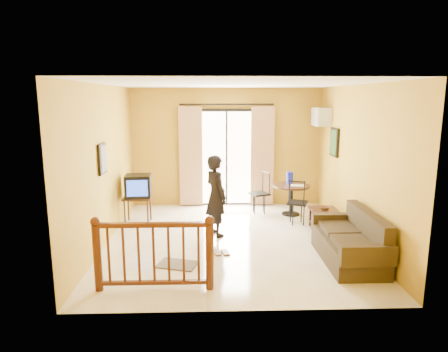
{
  "coord_description": "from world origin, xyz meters",
  "views": [
    {
      "loc": [
        -0.38,
        -6.97,
        2.57
      ],
      "look_at": [
        -0.14,
        0.2,
        1.16
      ],
      "focal_mm": 32.0,
      "sensor_mm": 36.0,
      "label": 1
    }
  ],
  "objects_px": {
    "dining_table": "(291,191)",
    "standing_person": "(216,196)",
    "sofa": "(352,243)",
    "coffee_table": "(327,219)",
    "television": "(138,186)"
  },
  "relations": [
    {
      "from": "coffee_table",
      "to": "sofa",
      "type": "bearing_deg",
      "value": -89.88
    },
    {
      "from": "television",
      "to": "standing_person",
      "type": "height_order",
      "value": "standing_person"
    },
    {
      "from": "dining_table",
      "to": "standing_person",
      "type": "height_order",
      "value": "standing_person"
    },
    {
      "from": "television",
      "to": "sofa",
      "type": "relative_size",
      "value": 0.32
    },
    {
      "from": "dining_table",
      "to": "standing_person",
      "type": "xyz_separation_m",
      "value": [
        -1.69,
        -1.29,
        0.24
      ]
    },
    {
      "from": "sofa",
      "to": "coffee_table",
      "type": "bearing_deg",
      "value": 90.32
    },
    {
      "from": "sofa",
      "to": "standing_person",
      "type": "relative_size",
      "value": 1.1
    },
    {
      "from": "sofa",
      "to": "standing_person",
      "type": "height_order",
      "value": "standing_person"
    },
    {
      "from": "television",
      "to": "coffee_table",
      "type": "height_order",
      "value": "television"
    },
    {
      "from": "coffee_table",
      "to": "standing_person",
      "type": "bearing_deg",
      "value": -178.42
    },
    {
      "from": "television",
      "to": "sofa",
      "type": "distance_m",
      "value": 4.31
    },
    {
      "from": "sofa",
      "to": "standing_person",
      "type": "distance_m",
      "value": 2.56
    },
    {
      "from": "sofa",
      "to": "standing_person",
      "type": "bearing_deg",
      "value": 148.43
    },
    {
      "from": "dining_table",
      "to": "sofa",
      "type": "bearing_deg",
      "value": -80.26
    },
    {
      "from": "coffee_table",
      "to": "standing_person",
      "type": "distance_m",
      "value": 2.19
    }
  ]
}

